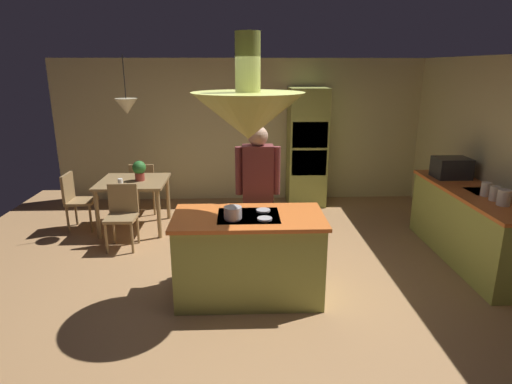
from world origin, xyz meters
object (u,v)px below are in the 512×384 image
cup_on_table (120,182)px  canister_tea (486,189)px  potted_plant_on_table (139,170)px  canister_flour (504,198)px  dining_table (133,187)px  cooking_pot_on_cooktop (233,213)px  chair_by_back_wall (144,185)px  microwave_on_counter (452,168)px  person_at_island (258,189)px  chair_at_corner (76,197)px  canister_sugar (495,193)px  oven_tower (307,148)px  kitchen_island (249,256)px  chair_facing_island (122,212)px

cup_on_table → canister_tea: (4.66, -1.27, 0.20)m
potted_plant_on_table → canister_flour: size_ratio=1.68×
dining_table → cooking_pot_on_cooktop: 2.73m
chair_by_back_wall → canister_tea: canister_tea is taller
canister_tea → microwave_on_counter: bearing=90.0°
person_at_island → cooking_pot_on_cooktop: 0.86m
person_at_island → chair_at_corner: bearing=152.4°
dining_table → cooking_pot_on_cooktop: (1.54, -2.23, 0.34)m
chair_by_back_wall → potted_plant_on_table: 0.82m
potted_plant_on_table → canister_sugar: canister_sugar is taller
potted_plant_on_table → cooking_pot_on_cooktop: size_ratio=1.67×
oven_tower → potted_plant_on_table: size_ratio=6.87×
kitchen_island → canister_tea: bearing=11.9°
dining_table → microwave_on_counter: bearing=-7.8°
dining_table → cup_on_table: (-0.12, -0.24, 0.15)m
dining_table → canister_tea: bearing=-18.3°
kitchen_island → canister_flour: canister_flour is taller
person_at_island → microwave_on_counter: bearing=16.2°
potted_plant_on_table → canister_tea: size_ratio=1.81×
person_at_island → chair_facing_island: person_at_island is taller
kitchen_island → microwave_on_counter: (2.84, 1.47, 0.60)m
person_at_island → canister_sugar: 2.73m
kitchen_island → chair_by_back_wall: (-1.70, 2.79, 0.04)m
microwave_on_counter → cup_on_table: bearing=175.2°
chair_by_back_wall → canister_tea: bearing=154.2°
chair_facing_island → chair_at_corner: size_ratio=1.00×
cooking_pot_on_cooktop → canister_tea: bearing=13.6°
oven_tower → chair_by_back_wall: (-2.80, -0.45, -0.53)m
chair_facing_island → potted_plant_on_table: 0.82m
potted_plant_on_table → canister_sugar: 4.74m
microwave_on_counter → potted_plant_on_table: bearing=172.0°
kitchen_island → cup_on_table: (-1.82, 1.86, 0.34)m
kitchen_island → dining_table: (-1.70, 2.10, 0.19)m
cup_on_table → person_at_island: bearing=-31.2°
chair_facing_island → canister_flour: canister_flour is taller
kitchen_island → canister_tea: size_ratio=9.54×
person_at_island → cooking_pot_on_cooktop: bearing=-109.2°
chair_facing_island → cup_on_table: 0.56m
chair_facing_island → canister_tea: canister_tea is taller
chair_at_corner → cooking_pot_on_cooktop: size_ratio=4.83×
dining_table → chair_facing_island: (0.00, -0.69, -0.15)m
chair_at_corner → potted_plant_on_table: size_ratio=2.90×
kitchen_island → canister_tea: canister_tea is taller
canister_flour → canister_sugar: canister_flour is taller
chair_facing_island → canister_sugar: canister_sugar is taller
dining_table → chair_facing_island: 0.71m
canister_flour → cooking_pot_on_cooktop: size_ratio=0.99×
canister_flour → canister_tea: canister_flour is taller
person_at_island → chair_by_back_wall: size_ratio=2.02×
chair_facing_island → microwave_on_counter: bearing=0.9°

